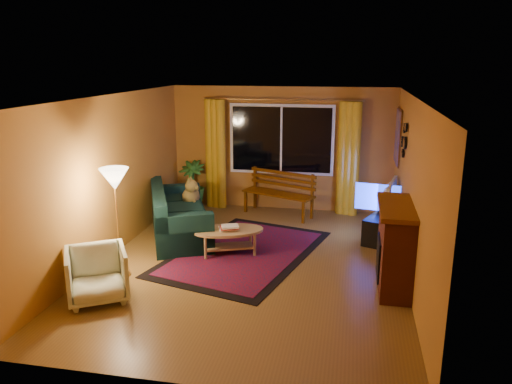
% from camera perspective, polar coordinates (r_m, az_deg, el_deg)
% --- Properties ---
extents(floor, '(4.50, 6.00, 0.02)m').
position_cam_1_polar(floor, '(7.69, -0.43, -8.22)').
color(floor, brown).
rests_on(floor, ground).
extents(ceiling, '(4.50, 6.00, 0.02)m').
position_cam_1_polar(ceiling, '(7.09, -0.47, 10.85)').
color(ceiling, white).
rests_on(ceiling, ground).
extents(wall_back, '(4.50, 0.02, 2.50)m').
position_cam_1_polar(wall_back, '(10.20, 2.94, 4.94)').
color(wall_back, '#B5752A').
rests_on(wall_back, ground).
extents(wall_left, '(0.02, 6.00, 2.50)m').
position_cam_1_polar(wall_left, '(8.04, -16.44, 1.63)').
color(wall_left, '#B5752A').
rests_on(wall_left, ground).
extents(wall_right, '(0.02, 6.00, 2.50)m').
position_cam_1_polar(wall_right, '(7.20, 17.45, 0.04)').
color(wall_right, '#B5752A').
rests_on(wall_right, ground).
extents(window, '(2.00, 0.02, 1.30)m').
position_cam_1_polar(window, '(10.10, 2.90, 5.99)').
color(window, black).
rests_on(window, wall_back).
extents(curtain_rod, '(3.20, 0.03, 0.03)m').
position_cam_1_polar(curtain_rod, '(9.96, 2.93, 10.50)').
color(curtain_rod, '#BF8C3F').
rests_on(curtain_rod, wall_back).
extents(curtain_left, '(0.36, 0.36, 2.24)m').
position_cam_1_polar(curtain_left, '(10.37, -4.60, 4.35)').
color(curtain_left, gold).
rests_on(curtain_left, ground).
extents(curtain_right, '(0.36, 0.36, 2.24)m').
position_cam_1_polar(curtain_right, '(9.99, 10.52, 3.74)').
color(curtain_right, gold).
rests_on(curtain_right, ground).
extents(bench, '(1.53, 0.97, 0.44)m').
position_cam_1_polar(bench, '(9.93, 2.53, -1.43)').
color(bench, '#552904').
rests_on(bench, ground).
extents(potted_plant, '(0.59, 0.59, 0.97)m').
position_cam_1_polar(potted_plant, '(10.53, -7.33, 0.91)').
color(potted_plant, '#235B1E').
rests_on(potted_plant, ground).
extents(sofa, '(1.70, 2.32, 0.86)m').
position_cam_1_polar(sofa, '(8.81, -8.69, -2.31)').
color(sofa, black).
rests_on(sofa, ground).
extents(dog, '(0.40, 0.49, 0.47)m').
position_cam_1_polar(dog, '(9.16, -7.45, -0.08)').
color(dog, olive).
rests_on(dog, sofa).
extents(armchair, '(0.99, 0.97, 0.76)m').
position_cam_1_polar(armchair, '(6.78, -17.74, -8.71)').
color(armchair, beige).
rests_on(armchair, ground).
extents(floor_lamp, '(0.30, 0.30, 1.59)m').
position_cam_1_polar(floor_lamp, '(7.26, -15.53, -3.44)').
color(floor_lamp, '#BF8C3F').
rests_on(floor_lamp, ground).
extents(rug, '(2.65, 3.44, 0.02)m').
position_cam_1_polar(rug, '(8.07, -1.37, -6.93)').
color(rug, maroon).
rests_on(rug, ground).
extents(coffee_table, '(1.44, 1.44, 0.41)m').
position_cam_1_polar(coffee_table, '(8.00, -3.14, -5.67)').
color(coffee_table, '#A48454').
rests_on(coffee_table, ground).
extents(tv_console, '(0.74, 1.14, 0.45)m').
position_cam_1_polar(tv_console, '(8.89, 14.30, -3.85)').
color(tv_console, black).
rests_on(tv_console, ground).
extents(television, '(0.31, 1.01, 0.58)m').
position_cam_1_polar(television, '(8.74, 14.52, -0.64)').
color(television, black).
rests_on(television, tv_console).
extents(fireplace, '(0.40, 1.20, 1.10)m').
position_cam_1_polar(fireplace, '(7.01, 15.63, -6.24)').
color(fireplace, maroon).
rests_on(fireplace, ground).
extents(mirror_cluster, '(0.06, 0.60, 0.56)m').
position_cam_1_polar(mirror_cluster, '(8.36, 16.50, 5.96)').
color(mirror_cluster, black).
rests_on(mirror_cluster, wall_right).
extents(painting, '(0.04, 0.76, 0.96)m').
position_cam_1_polar(painting, '(9.51, 15.90, 6.11)').
color(painting, '#CD6A2C').
rests_on(painting, wall_right).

